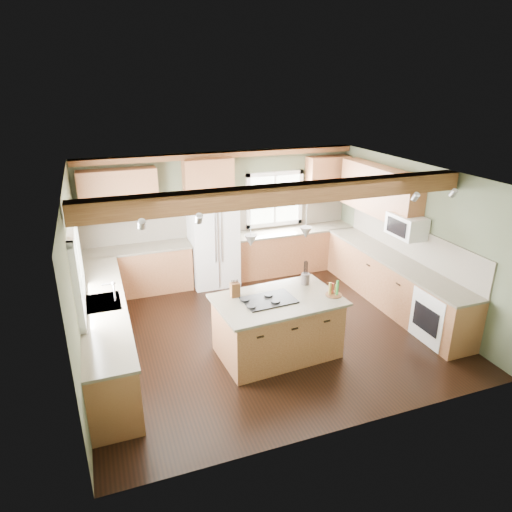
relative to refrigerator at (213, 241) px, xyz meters
name	(u,v)px	position (x,y,z in m)	size (l,w,h in m)	color
floor	(265,329)	(0.30, -2.12, -0.90)	(5.60, 5.60, 0.00)	black
ceiling	(267,175)	(0.30, -2.12, 1.70)	(5.60, 5.60, 0.00)	silver
wall_back	(222,215)	(0.30, 0.38, 0.40)	(5.60, 5.60, 0.00)	#474F38
wall_left	(76,282)	(-2.50, -2.12, 0.40)	(5.00, 5.00, 0.00)	#474F38
wall_right	(413,237)	(3.10, -2.12, 0.40)	(5.00, 5.00, 0.00)	#474F38
ceiling_beam	(286,194)	(0.30, -2.83, 1.57)	(5.55, 0.26, 0.26)	#4C2815
soffit_trim	(222,155)	(0.30, 0.28, 1.64)	(5.55, 0.20, 0.10)	#4C2815
backsplash_back	(222,220)	(0.30, 0.36, 0.31)	(5.58, 0.03, 0.58)	brown
backsplash_right	(410,241)	(3.08, -2.07, 0.31)	(0.03, 3.70, 0.58)	brown
base_cab_back_left	(138,271)	(-1.49, 0.08, -0.46)	(2.02, 0.60, 0.88)	brown
counter_back_left	(136,249)	(-1.49, 0.08, 0.00)	(2.06, 0.64, 0.04)	#50483B
base_cab_back_right	(293,251)	(1.79, 0.08, -0.46)	(2.62, 0.60, 0.88)	brown
counter_back_right	(294,230)	(1.79, 0.08, 0.00)	(2.66, 0.64, 0.04)	#50483B
base_cab_left	(106,331)	(-2.20, -2.07, -0.46)	(0.60, 3.70, 0.88)	brown
counter_left	(103,303)	(-2.20, -2.07, 0.00)	(0.64, 3.74, 0.04)	#50483B
base_cab_right	(392,283)	(2.80, -2.07, -0.46)	(0.60, 3.70, 0.88)	brown
counter_right	(395,259)	(2.80, -2.07, 0.00)	(0.64, 3.74, 0.04)	#50483B
upper_cab_back_left	(119,194)	(-1.69, 0.21, 1.05)	(1.40, 0.35, 0.90)	brown
upper_cab_over_fridge	(208,177)	(0.00, 0.21, 1.25)	(0.96, 0.35, 0.70)	brown
upper_cab_right	(379,191)	(2.92, -1.22, 1.05)	(0.35, 2.20, 0.90)	brown
upper_cab_back_corner	(327,178)	(2.60, 0.21, 1.05)	(0.90, 0.35, 0.90)	brown
window_left	(75,264)	(-2.48, -2.07, 0.65)	(0.04, 1.60, 1.05)	white
window_back	(274,199)	(1.45, 0.36, 0.65)	(1.10, 0.04, 1.00)	white
sink	(102,303)	(-2.20, -2.07, 0.01)	(0.50, 0.65, 0.03)	#262628
faucet	(114,292)	(-2.02, -2.07, 0.15)	(0.02, 0.02, 0.28)	#B2B2B7
dishwasher	(113,383)	(-2.19, -3.37, -0.47)	(0.60, 0.60, 0.84)	white
oven	(441,316)	(2.79, -3.37, -0.47)	(0.60, 0.72, 0.84)	white
microwave	(407,226)	(2.88, -2.17, 0.65)	(0.40, 0.70, 0.38)	white
pendant_left	(251,241)	(-0.21, -2.86, 0.98)	(0.18, 0.18, 0.16)	#B2B2B7
pendant_right	(306,232)	(0.64, -2.80, 0.98)	(0.18, 0.18, 0.16)	#B2B2B7
refrigerator	(213,241)	(0.00, 0.00, 0.00)	(0.90, 0.74, 1.80)	white
island	(277,327)	(0.21, -2.83, -0.46)	(1.71, 1.04, 0.88)	brown
island_top	(278,300)	(0.21, -2.83, 0.00)	(1.82, 1.16, 0.04)	#50483B
cooktop	(269,300)	(0.07, -2.84, 0.03)	(0.74, 0.49, 0.02)	black
knife_block	(235,290)	(-0.35, -2.55, 0.13)	(0.13, 0.10, 0.22)	brown
utensil_crock	(305,279)	(0.81, -2.50, 0.11)	(0.13, 0.13, 0.17)	#3F3933
bottle_tray	(334,288)	(1.04, -3.01, 0.13)	(0.24, 0.24, 0.22)	brown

